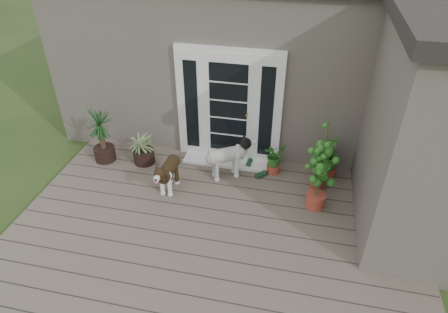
# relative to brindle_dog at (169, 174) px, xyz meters

# --- Properties ---
(deck) EXTENTS (6.20, 4.60, 0.12)m
(deck) POSITION_rel_brindle_dog_xyz_m (0.98, -1.01, -0.37)
(deck) COLOR #6B5B4C
(deck) RESTS_ON ground
(house_main) EXTENTS (7.40, 4.00, 3.10)m
(house_main) POSITION_rel_brindle_dog_xyz_m (0.98, 3.24, 1.12)
(house_main) COLOR #665E54
(house_main) RESTS_ON ground
(house_wing) EXTENTS (1.60, 2.40, 3.10)m
(house_wing) POSITION_rel_brindle_dog_xyz_m (3.88, 0.09, 1.12)
(house_wing) COLOR #665E54
(house_wing) RESTS_ON ground
(door_unit) EXTENTS (1.90, 0.14, 2.15)m
(door_unit) POSITION_rel_brindle_dog_xyz_m (0.78, 1.19, 0.76)
(door_unit) COLOR white
(door_unit) RESTS_ON deck
(door_step) EXTENTS (1.60, 0.40, 0.05)m
(door_step) POSITION_rel_brindle_dog_xyz_m (0.78, 0.99, -0.29)
(door_step) COLOR white
(door_step) RESTS_ON deck
(brindle_dog) EXTENTS (0.35, 0.76, 0.62)m
(brindle_dog) POSITION_rel_brindle_dog_xyz_m (0.00, 0.00, 0.00)
(brindle_dog) COLOR #372614
(brindle_dog) RESTS_ON deck
(white_dog) EXTENTS (0.88, 0.71, 0.68)m
(white_dog) POSITION_rel_brindle_dog_xyz_m (0.86, 0.56, 0.03)
(white_dog) COLOR silver
(white_dog) RESTS_ON deck
(spider_plant) EXTENTS (0.83, 0.83, 0.70)m
(spider_plant) POSITION_rel_brindle_dog_xyz_m (-0.74, 0.67, 0.04)
(spider_plant) COLOR #84A465
(spider_plant) RESTS_ON deck
(yucca) EXTENTS (0.85, 0.85, 1.07)m
(yucca) POSITION_rel_brindle_dog_xyz_m (-1.50, 0.59, 0.22)
(yucca) COLOR black
(yucca) RESTS_ON deck
(herb_a) EXTENTS (0.55, 0.55, 0.50)m
(herb_a) POSITION_rel_brindle_dog_xyz_m (1.68, 0.88, -0.06)
(herb_a) COLOR #21661D
(herb_a) RESTS_ON deck
(herb_b) EXTENTS (0.58, 0.58, 0.62)m
(herb_b) POSITION_rel_brindle_dog_xyz_m (2.48, 0.63, 0.00)
(herb_b) COLOR #214E16
(herb_b) RESTS_ON deck
(herb_c) EXTENTS (0.44, 0.44, 0.64)m
(herb_c) POSITION_rel_brindle_dog_xyz_m (2.63, 0.99, 0.01)
(herb_c) COLOR #1D5919
(herb_c) RESTS_ON deck
(sapling) EXTENTS (0.50, 0.50, 1.65)m
(sapling) POSITION_rel_brindle_dog_xyz_m (2.45, 0.09, 0.51)
(sapling) COLOR #17501B
(sapling) RESTS_ON deck
(clog_left) EXTENTS (0.15, 0.28, 0.08)m
(clog_left) POSITION_rel_brindle_dog_xyz_m (1.22, 0.99, -0.27)
(clog_left) COLOR #163821
(clog_left) RESTS_ON deck
(clog_right) EXTENTS (0.27, 0.28, 0.08)m
(clog_right) POSITION_rel_brindle_dog_xyz_m (1.48, 0.69, -0.27)
(clog_right) COLOR #16371F
(clog_right) RESTS_ON deck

